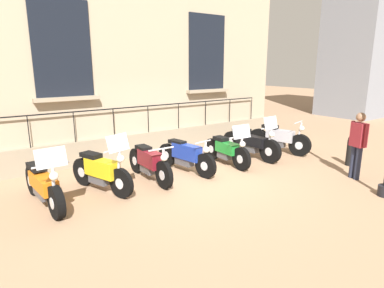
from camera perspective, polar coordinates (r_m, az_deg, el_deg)
name	(u,v)px	position (r m, az deg, el deg)	size (l,w,h in m)	color
ground_plane	(196,176)	(8.43, 0.75, -5.54)	(60.00, 60.00, 0.00)	#9E7A5B
building_facade	(139,22)	(10.57, -9.30, 20.34)	(0.82, 10.76, 8.30)	tan
motorcycle_orange	(44,186)	(7.21, -24.50, -6.68)	(2.18, 0.66, 1.34)	black
motorcycle_yellow	(102,172)	(7.55, -15.51, -4.66)	(1.89, 0.85, 1.38)	black
motorcycle_maroon	(150,163)	(8.05, -7.43, -3.31)	(2.07, 0.65, 0.94)	black
motorcycle_blue	(186,156)	(8.62, -1.07, -2.09)	(2.07, 0.62, 0.93)	black
motorcycle_green	(227,150)	(9.27, 6.14, -1.11)	(1.94, 0.69, 1.24)	black
motorcycle_black	(251,143)	(10.11, 10.20, 0.10)	(2.23, 0.64, 1.35)	black
motorcycle_silver	(279,139)	(10.92, 14.91, 0.82)	(2.08, 0.82, 1.07)	black
bollard	(350,151)	(10.18, 25.89, -1.06)	(0.19, 0.19, 0.85)	black
pedestrian_standing	(358,142)	(8.95, 27.01, 0.32)	(0.51, 0.32, 1.66)	#23283D
distant_building	(368,14)	(21.05, 28.41, 19.31)	(3.00, 4.05, 10.82)	gray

